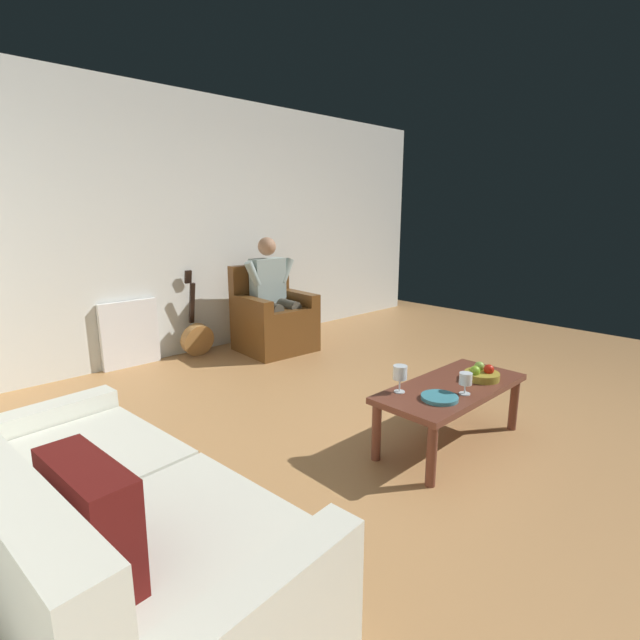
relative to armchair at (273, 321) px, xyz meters
name	(u,v)px	position (x,y,z in m)	size (l,w,h in m)	color
ground_plane	(466,428)	(0.23, 2.56, -0.34)	(7.52, 7.52, 0.00)	#B27F4C
wall_back	(223,226)	(0.23, -0.60, 1.05)	(6.59, 0.06, 2.76)	silver
armchair	(273,321)	(0.00, 0.00, 0.00)	(0.80, 0.76, 0.96)	brown
person_seated	(273,291)	(0.00, 0.02, 0.35)	(0.65, 0.55, 1.27)	#93A8A3
couch	(94,544)	(2.74, 2.41, -0.02)	(1.04, 1.89, 0.90)	silver
coffee_table	(451,394)	(0.52, 2.59, 0.02)	(1.15, 0.51, 0.42)	brown
guitar	(197,337)	(0.75, -0.40, -0.12)	(0.35, 0.23, 0.93)	#B67D42
radiator	(130,334)	(1.41, -0.53, 0.00)	(0.58, 0.06, 0.68)	white
wine_glass_near	(466,380)	(0.60, 2.73, 0.18)	(0.08, 0.08, 0.14)	silver
wine_glass_far	(400,374)	(0.87, 2.43, 0.21)	(0.09, 0.09, 0.18)	silver
fruit_bowl	(482,374)	(0.27, 2.67, 0.12)	(0.23, 0.23, 0.11)	olive
decorative_dish	(440,398)	(0.79, 2.67, 0.09)	(0.23, 0.23, 0.02)	teal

